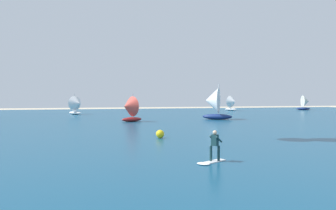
# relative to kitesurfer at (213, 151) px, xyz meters

# --- Properties ---
(ocean) EXTENTS (160.00, 90.00, 0.10)m
(ocean) POSITION_rel_kitesurfer_xyz_m (-2.76, 34.51, -0.65)
(ocean) COLOR navy
(ocean) RESTS_ON ground
(kitesurfer) EXTENTS (1.98, 1.46, 1.67)m
(kitesurfer) POSITION_rel_kitesurfer_xyz_m (0.00, 0.00, 0.00)
(kitesurfer) COLOR white
(kitesurfer) RESTS_ON ocean
(sailboat_trailing) EXTENTS (3.57, 3.74, 4.17)m
(sailboat_trailing) POSITION_rel_kitesurfer_xyz_m (-8.01, 49.63, 1.31)
(sailboat_trailing) COLOR white
(sailboat_trailing) RESTS_ON ocean
(sailboat_mid_right) EXTENTS (3.59, 3.19, 4.00)m
(sailboat_mid_right) POSITION_rel_kitesurfer_xyz_m (-0.48, 28.78, 1.23)
(sailboat_mid_right) COLOR maroon
(sailboat_mid_right) RESTS_ON ocean
(sailboat_mid_left) EXTENTS (4.92, 4.48, 5.47)m
(sailboat_mid_left) POSITION_rel_kitesurfer_xyz_m (12.78, 30.35, 1.90)
(sailboat_mid_left) COLOR navy
(sailboat_mid_left) RESTS_ON ocean
(sailboat_anchored_offshore) EXTENTS (3.92, 3.46, 4.40)m
(sailboat_anchored_offshore) POSITION_rel_kitesurfer_xyz_m (50.97, 57.72, 1.41)
(sailboat_anchored_offshore) COLOR navy
(sailboat_anchored_offshore) RESTS_ON ocean
(sailboat_far_left) EXTENTS (3.44, 3.85, 4.32)m
(sailboat_far_left) POSITION_rel_kitesurfer_xyz_m (29.96, 58.57, 1.38)
(sailboat_far_left) COLOR silver
(sailboat_far_left) RESTS_ON ocean
(marker_buoy) EXTENTS (0.69, 0.69, 0.69)m
(marker_buoy) POSITION_rel_kitesurfer_xyz_m (-0.40, 10.35, -0.26)
(marker_buoy) COLOR yellow
(marker_buoy) RESTS_ON ocean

